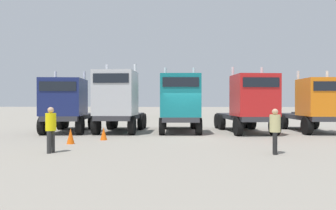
# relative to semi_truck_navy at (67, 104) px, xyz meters

# --- Properties ---
(ground) EXTENTS (200.00, 200.00, 0.00)m
(ground) POSITION_rel_semi_truck_navy_xyz_m (7.57, -1.80, -1.82)
(ground) COLOR gray
(semi_truck_navy) EXTENTS (3.19, 6.23, 4.02)m
(semi_truck_navy) POSITION_rel_semi_truck_navy_xyz_m (0.00, 0.00, 0.00)
(semi_truck_navy) COLOR #333338
(semi_truck_navy) RESTS_ON ground
(semi_truck_silver) EXTENTS (2.62, 5.83, 4.49)m
(semi_truck_silver) POSITION_rel_semi_truck_navy_xyz_m (3.30, 0.09, 0.23)
(semi_truck_silver) COLOR #333338
(semi_truck_silver) RESTS_ON ground
(semi_truck_teal) EXTENTS (2.81, 6.46, 4.26)m
(semi_truck_teal) POSITION_rel_semi_truck_navy_xyz_m (7.23, 0.35, 0.09)
(semi_truck_teal) COLOR #333338
(semi_truck_teal) RESTS_ON ground
(semi_truck_red) EXTENTS (3.30, 6.58, 4.22)m
(semi_truck_red) POSITION_rel_semi_truck_navy_xyz_m (11.60, 0.17, 0.04)
(semi_truck_red) COLOR #333338
(semi_truck_red) RESTS_ON ground
(semi_truck_orange) EXTENTS (2.76, 6.38, 4.02)m
(semi_truck_orange) POSITION_rel_semi_truck_navy_xyz_m (15.96, 0.90, -0.04)
(semi_truck_orange) COLOR #333338
(semi_truck_orange) RESTS_ON ground
(visitor_in_hivis) EXTENTS (0.44, 0.45, 1.79)m
(visitor_in_hivis) POSITION_rel_semi_truck_navy_xyz_m (2.34, -7.48, -0.78)
(visitor_in_hivis) COLOR #2E2E2E
(visitor_in_hivis) RESTS_ON ground
(visitor_with_camera) EXTENTS (0.48, 0.48, 1.73)m
(visitor_with_camera) POSITION_rel_semi_truck_navy_xyz_m (10.98, -7.29, -0.82)
(visitor_with_camera) COLOR black
(visitor_with_camera) RESTS_ON ground
(traffic_cone_mid) EXTENTS (0.36, 0.36, 0.66)m
(traffic_cone_mid) POSITION_rel_semi_truck_navy_xyz_m (3.33, -3.46, -1.49)
(traffic_cone_mid) COLOR #F2590C
(traffic_cone_mid) RESTS_ON ground
(traffic_cone_far) EXTENTS (0.36, 0.36, 0.74)m
(traffic_cone_far) POSITION_rel_semi_truck_navy_xyz_m (2.15, -4.95, -1.45)
(traffic_cone_far) COLOR #F2590C
(traffic_cone_far) RESTS_ON ground
(oak_far_left) EXTENTS (3.70, 3.70, 5.40)m
(oak_far_left) POSITION_rel_semi_truck_navy_xyz_m (-0.81, 17.93, 1.72)
(oak_far_left) COLOR #4C3823
(oak_far_left) RESTS_ON ground
(oak_far_centre) EXTENTS (3.11, 3.11, 4.99)m
(oak_far_centre) POSITION_rel_semi_truck_navy_xyz_m (6.52, 21.27, 1.60)
(oak_far_centre) COLOR #4C3823
(oak_far_centre) RESTS_ON ground
(oak_far_right) EXTENTS (3.30, 3.30, 5.34)m
(oak_far_right) POSITION_rel_semi_truck_navy_xyz_m (16.67, 18.90, 1.85)
(oak_far_right) COLOR #4C3823
(oak_far_right) RESTS_ON ground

